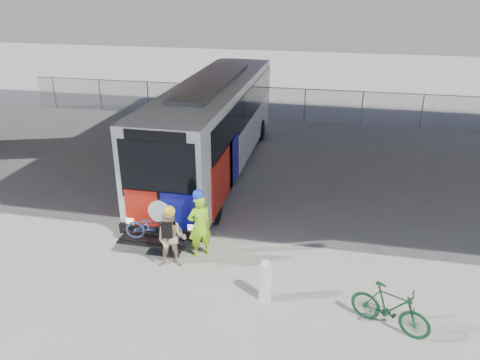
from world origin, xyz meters
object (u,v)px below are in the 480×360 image
(cyclist_tan, at_px, (171,238))
(bike_parked, at_px, (390,308))
(bus, at_px, (214,120))
(cyclist_hivis, at_px, (200,224))
(bollard, at_px, (265,279))

(cyclist_tan, height_order, bike_parked, cyclist_tan)
(bike_parked, bearing_deg, cyclist_tan, 101.04)
(cyclist_tan, distance_m, bike_parked, 5.72)
(bus, bearing_deg, bike_parked, -53.33)
(bus, height_order, cyclist_hivis, bus)
(cyclist_hivis, relative_size, bike_parked, 1.12)
(bus, relative_size, cyclist_hivis, 6.36)
(cyclist_tan, bearing_deg, bus, 83.06)
(cyclist_hivis, distance_m, cyclist_tan, 0.93)
(bollard, height_order, cyclist_tan, cyclist_tan)
(bike_parked, bearing_deg, bus, 61.16)
(bus, xyz_separation_m, cyclist_hivis, (1.26, -6.33, -1.13))
(bollard, height_order, cyclist_hivis, cyclist_hivis)
(bus, relative_size, bike_parked, 7.11)
(bus, relative_size, bollard, 11.46)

